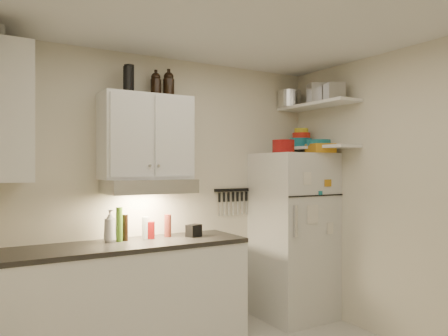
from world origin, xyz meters
TOP-DOWN VIEW (x-y plane):
  - ceiling at (0.00, 0.00)m, footprint 3.20×3.00m
  - back_wall at (0.00, 1.51)m, footprint 3.20×0.02m
  - right_wall at (1.61, 0.00)m, footprint 0.02×3.00m
  - base_cabinet at (-0.55, 1.20)m, footprint 2.10×0.60m
  - countertop at (-0.55, 1.20)m, footprint 2.10×0.62m
  - upper_cabinet at (-0.30, 1.33)m, footprint 0.80×0.33m
  - side_cabinet at (-1.44, 1.20)m, footprint 0.33×0.55m
  - range_hood at (-0.30, 1.27)m, footprint 0.76×0.46m
  - fridge at (1.25, 1.16)m, footprint 0.70×0.68m
  - shelf_hi at (1.45, 1.02)m, footprint 0.30×0.95m
  - shelf_lo at (1.45, 1.02)m, footprint 0.30×0.95m
  - knife_strip at (0.70, 1.49)m, footprint 0.42×0.02m
  - dutch_oven at (1.03, 1.05)m, footprint 0.22×0.22m
  - book_stack at (1.39, 0.91)m, footprint 0.29×0.33m
  - spice_jar at (1.35, 1.04)m, footprint 0.07×0.07m
  - stock_pot at (1.37, 1.38)m, footprint 0.29×0.29m
  - tin_a at (1.43, 0.99)m, footprint 0.25×0.24m
  - tin_b at (1.44, 0.77)m, footprint 0.22×0.22m
  - bowl_teal at (1.45, 1.29)m, footprint 0.24×0.24m
  - bowl_orange at (1.45, 1.27)m, footprint 0.19×0.19m
  - bowl_yellow at (1.45, 1.27)m, footprint 0.15×0.15m
  - plates at (1.41, 0.95)m, footprint 0.27×0.27m
  - growler_a at (-0.19, 1.37)m, footprint 0.12×0.12m
  - growler_b at (-0.07, 1.37)m, footprint 0.12×0.12m
  - thermos_a at (-0.46, 1.34)m, footprint 0.10×0.10m
  - thermos_b at (-0.49, 1.27)m, footprint 0.08×0.08m
  - soap_bottle at (-0.63, 1.32)m, footprint 0.14×0.14m
  - pepper_mill at (-0.09, 1.33)m, footprint 0.08×0.08m
  - oil_bottle at (-0.56, 1.30)m, footprint 0.07×0.07m
  - vinegar_bottle at (-0.50, 1.32)m, footprint 0.05×0.05m
  - clear_bottle at (-0.31, 1.32)m, footprint 0.08×0.08m
  - red_jar at (-0.27, 1.31)m, footprint 0.09×0.09m
  - caddy at (0.11, 1.21)m, footprint 0.15×0.13m

SIDE VIEW (x-z plane):
  - base_cabinet at x=-0.55m, z-range 0.00..0.88m
  - fridge at x=1.25m, z-range 0.00..1.70m
  - countertop at x=-0.55m, z-range 0.88..0.92m
  - caddy at x=0.11m, z-range 0.92..1.03m
  - red_jar at x=-0.27m, z-range 0.92..1.07m
  - clear_bottle at x=-0.31m, z-range 0.92..1.12m
  - pepper_mill at x=-0.09m, z-range 0.92..1.12m
  - vinegar_bottle at x=-0.50m, z-range 0.92..1.15m
  - oil_bottle at x=-0.56m, z-range 0.92..1.22m
  - soap_bottle at x=-0.63m, z-range 0.92..1.23m
  - back_wall at x=0.00m, z-range 0.00..2.60m
  - right_wall at x=1.61m, z-range 0.00..2.60m
  - knife_strip at x=0.70m, z-range 1.31..1.33m
  - range_hood at x=-0.30m, z-range 1.33..1.45m
  - book_stack at x=1.39m, z-range 1.70..1.79m
  - spice_jar at x=1.35m, z-range 1.70..1.80m
  - shelf_lo at x=1.45m, z-range 1.75..1.77m
  - dutch_oven at x=1.03m, z-range 1.70..1.83m
  - plates at x=1.41m, z-range 1.77..1.84m
  - bowl_teal at x=1.45m, z-range 1.77..1.87m
  - upper_cabinet at x=-0.30m, z-range 1.45..2.20m
  - bowl_orange at x=1.45m, z-range 1.87..1.93m
  - side_cabinet at x=-1.44m, z-range 1.45..2.45m
  - bowl_yellow at x=1.45m, z-range 1.93..1.98m
  - shelf_hi at x=1.45m, z-range 2.19..2.22m
  - tin_b at x=1.44m, z-range 2.21..2.38m
  - stock_pot at x=1.37m, z-range 2.21..2.40m
  - thermos_b at x=-0.49m, z-range 2.20..2.42m
  - growler_a at x=-0.19m, z-range 2.20..2.43m
  - tin_a at x=1.43m, z-range 2.21..2.41m
  - growler_b at x=-0.07m, z-range 2.20..2.45m
  - thermos_a at x=-0.46m, z-range 2.20..2.45m
  - ceiling at x=0.00m, z-range 2.60..2.62m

